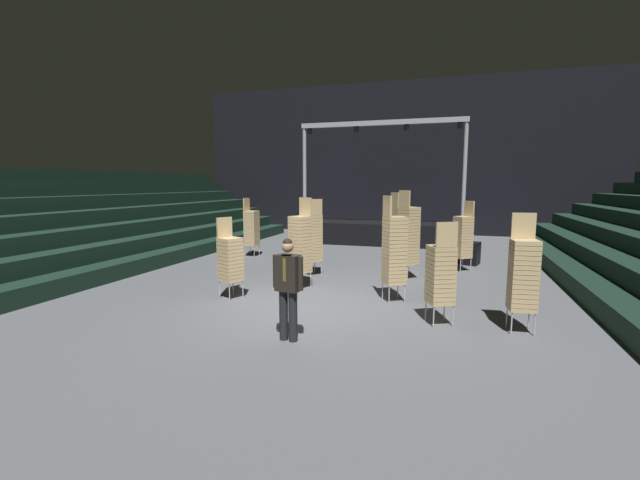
# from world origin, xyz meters

# --- Properties ---
(ground_plane) EXTENTS (22.00, 30.00, 0.10)m
(ground_plane) POSITION_xyz_m (0.00, 0.00, -0.05)
(ground_plane) COLOR #515459
(arena_end_wall) EXTENTS (22.00, 0.30, 8.00)m
(arena_end_wall) POSITION_xyz_m (0.00, 15.00, 4.00)
(arena_end_wall) COLOR black
(arena_end_wall) RESTS_ON ground_plane
(bleacher_bank_left) EXTENTS (5.25, 24.00, 3.15)m
(bleacher_bank_left) POSITION_xyz_m (-8.38, 1.00, 1.58)
(bleacher_bank_left) COLOR black
(bleacher_bank_left) RESTS_ON ground_plane
(stage_riser) EXTENTS (7.22, 2.60, 5.25)m
(stage_riser) POSITION_xyz_m (0.00, 10.70, 0.58)
(stage_riser) COLOR black
(stage_riser) RESTS_ON ground_plane
(man_with_tie) EXTENTS (0.57, 0.28, 1.76)m
(man_with_tie) POSITION_xyz_m (0.37, -1.71, 1.00)
(man_with_tie) COLOR black
(man_with_tie) RESTS_ON ground_plane
(chair_stack_front_left) EXTENTS (0.62, 0.62, 2.48)m
(chair_stack_front_left) POSITION_xyz_m (1.82, 3.75, 1.24)
(chair_stack_front_left) COLOR #B2B5BA
(chair_stack_front_left) RESTS_ON ground_plane
(chair_stack_front_right) EXTENTS (0.46, 0.46, 2.14)m
(chair_stack_front_right) POSITION_xyz_m (-4.06, 5.79, 1.07)
(chair_stack_front_right) COLOR #B2B5BA
(chair_stack_front_right) RESTS_ON ground_plane
(chair_stack_mid_left) EXTENTS (0.58, 0.58, 1.88)m
(chair_stack_mid_left) POSITION_xyz_m (-1.92, 0.42, 0.94)
(chair_stack_mid_left) COLOR #B2B5BA
(chair_stack_mid_left) RESTS_ON ground_plane
(chair_stack_mid_right) EXTENTS (0.59, 0.59, 2.31)m
(chair_stack_mid_right) POSITION_xyz_m (-0.69, 1.81, 1.15)
(chair_stack_mid_right) COLOR #B2B5BA
(chair_stack_mid_right) RESTS_ON ground_plane
(chair_stack_mid_centre) EXTENTS (0.59, 0.59, 1.96)m
(chair_stack_mid_centre) POSITION_xyz_m (2.79, -0.05, 0.98)
(chair_stack_mid_centre) COLOR #B2B5BA
(chair_stack_mid_centre) RESTS_ON ground_plane
(chair_stack_rear_left) EXTENTS (0.62, 0.62, 2.14)m
(chair_stack_rear_left) POSITION_xyz_m (3.30, 5.33, 1.07)
(chair_stack_rear_left) COLOR #B2B5BA
(chair_stack_rear_left) RESTS_ON ground_plane
(chair_stack_rear_right) EXTENTS (0.48, 0.48, 2.14)m
(chair_stack_rear_right) POSITION_xyz_m (4.20, -0.05, 1.07)
(chair_stack_rear_right) COLOR #B2B5BA
(chair_stack_rear_right) RESTS_ON ground_plane
(chair_stack_rear_centre) EXTENTS (0.62, 0.62, 2.39)m
(chair_stack_rear_centre) POSITION_xyz_m (1.41, 5.00, 1.19)
(chair_stack_rear_centre) COLOR #B2B5BA
(chair_stack_rear_centre) RESTS_ON ground_plane
(chair_stack_aisle_left) EXTENTS (0.60, 0.60, 2.39)m
(chair_stack_aisle_left) POSITION_xyz_m (1.74, 1.30, 1.19)
(chair_stack_aisle_left) COLOR #B2B5BA
(chair_stack_aisle_left) RESTS_ON ground_plane
(chair_stack_aisle_right) EXTENTS (0.62, 0.62, 2.22)m
(chair_stack_aisle_right) POSITION_xyz_m (-0.90, 3.41, 1.11)
(chair_stack_aisle_right) COLOR #B2B5BA
(chair_stack_aisle_right) RESTS_ON ground_plane
(equipment_road_case) EXTENTS (1.03, 0.82, 0.74)m
(equipment_road_case) POSITION_xyz_m (3.41, 6.53, 0.37)
(equipment_road_case) COLOR black
(equipment_road_case) RESTS_ON ground_plane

